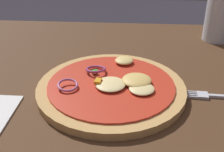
% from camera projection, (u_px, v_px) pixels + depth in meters
% --- Properties ---
extents(dining_table, '(1.27, 0.82, 0.03)m').
position_uv_depth(dining_table, '(78.00, 110.00, 0.48)').
color(dining_table, '#4C301C').
rests_on(dining_table, ground).
extents(pizza, '(0.26, 0.26, 0.03)m').
position_uv_depth(pizza, '(112.00, 87.00, 0.49)').
color(pizza, tan).
rests_on(pizza, dining_table).
extents(beer_glass, '(0.07, 0.07, 0.12)m').
position_uv_depth(beer_glass, '(220.00, 18.00, 0.69)').
color(beer_glass, silver).
rests_on(beer_glass, dining_table).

